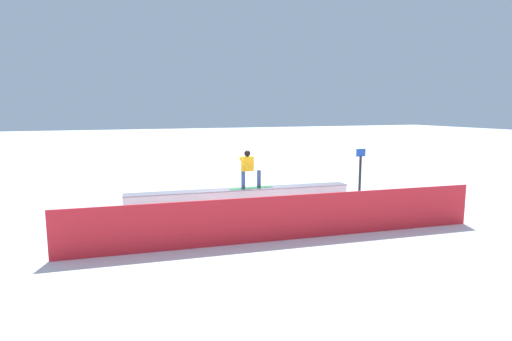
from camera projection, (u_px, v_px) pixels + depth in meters
The scene contains 5 objects.
ground_plane at pixel (241, 208), 14.63m from camera, with size 120.00×120.00×0.00m, color white.
grind_box at pixel (241, 199), 14.59m from camera, with size 8.00×1.19×0.71m.
snowboarder at pixel (248, 168), 14.48m from camera, with size 1.60×0.45×1.35m.
safety_fence at pixel (286, 218), 11.03m from camera, with size 11.60×0.06×1.22m, color red.
trail_marker at pixel (360, 172), 16.19m from camera, with size 0.40×0.10×1.95m.
Camera 1 is at (4.46, 13.57, 3.50)m, focal length 29.00 mm.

